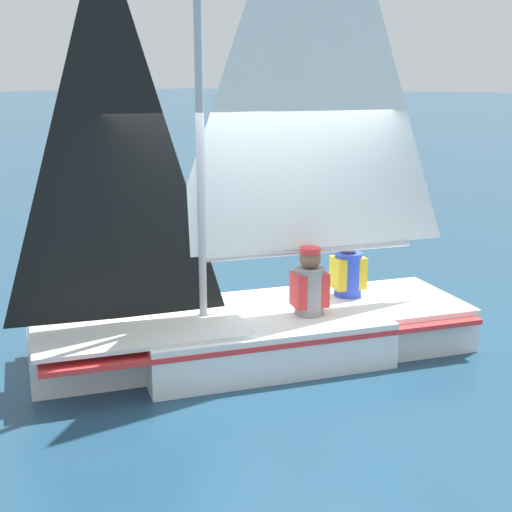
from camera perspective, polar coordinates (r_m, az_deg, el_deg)
The scene contains 4 objects.
ground_plane at distance 7.52m, azimuth 0.00°, elevation -7.90°, with size 260.00×260.00×0.00m, color navy.
sailboat_main at distance 7.28m, azimuth 0.26°, elevation -2.26°, with size 4.55×3.65×5.54m.
sailor_helm at distance 7.28m, azimuth 4.29°, elevation -3.41°, with size 0.43×0.41×1.16m.
sailor_crew at distance 7.94m, azimuth 7.36°, elevation -2.00°, with size 0.43×0.41×1.16m.
Camera 1 is at (-5.36, -4.46, 2.82)m, focal length 50.00 mm.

